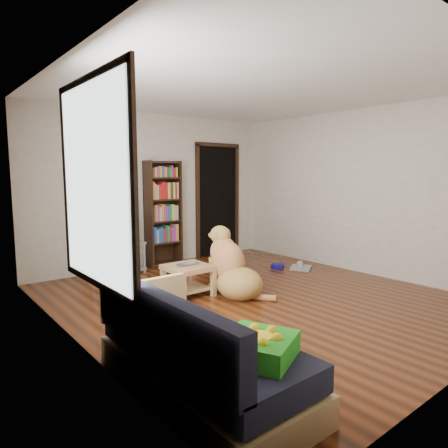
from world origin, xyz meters
TOP-DOWN VIEW (x-y plane):
  - ground at (0.00, 0.00)m, footprint 5.00×5.00m
  - ceiling at (0.00, 0.00)m, footprint 5.00×5.00m
  - wall_back at (0.00, 2.50)m, footprint 4.50×0.00m
  - wall_left at (-2.25, 0.00)m, footprint 0.00×5.00m
  - wall_right at (2.25, 0.00)m, footprint 0.00×5.00m
  - green_cushion at (-1.75, -1.90)m, footprint 0.57×0.57m
  - laptop at (-0.61, 0.57)m, footprint 0.32×0.23m
  - dog_bowl at (1.39, 0.89)m, footprint 0.22×0.22m
  - grey_rag at (1.69, 0.64)m, footprint 0.51×0.49m
  - window at (-2.23, -0.50)m, footprint 0.03×1.46m
  - doorway at (1.35, 2.48)m, footprint 1.03×0.05m
  - tv_stand at (-0.90, 2.25)m, footprint 0.90×0.45m
  - crt_tv at (-0.90, 2.27)m, footprint 0.55×0.52m
  - bookshelf at (0.05, 2.34)m, footprint 0.60×0.30m
  - sofa at (-1.87, -1.38)m, footprint 0.80×1.80m
  - coffee_table at (-0.61, 0.60)m, footprint 0.55×0.55m
  - dog at (-0.14, 0.27)m, footprint 0.59×1.12m

SIDE VIEW (x-z plane):
  - ground at x=0.00m, z-range 0.00..0.00m
  - grey_rag at x=1.69m, z-range 0.00..0.03m
  - dog_bowl at x=1.39m, z-range 0.00..0.08m
  - sofa at x=-1.87m, z-range -0.14..0.66m
  - tv_stand at x=-0.90m, z-range 0.02..0.52m
  - coffee_table at x=-0.61m, z-range 0.08..0.48m
  - dog at x=-0.14m, z-range -0.12..0.80m
  - laptop at x=-0.61m, z-range 0.40..0.42m
  - green_cushion at x=-1.75m, z-range 0.42..0.56m
  - crt_tv at x=-0.90m, z-range 0.45..1.03m
  - bookshelf at x=0.05m, z-range 0.10..1.90m
  - doorway at x=1.35m, z-range 0.03..2.21m
  - wall_back at x=0.00m, z-range -0.95..3.55m
  - wall_left at x=-2.25m, z-range -1.20..3.80m
  - wall_right at x=2.25m, z-range -1.20..3.80m
  - window at x=-2.23m, z-range 0.65..2.35m
  - ceiling at x=0.00m, z-range 2.60..2.60m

